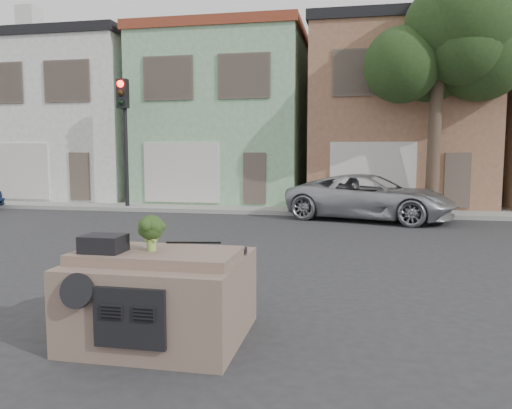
% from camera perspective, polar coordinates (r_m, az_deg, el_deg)
% --- Properties ---
extents(ground_plane, '(120.00, 120.00, 0.00)m').
position_cam_1_polar(ground_plane, '(9.24, -3.58, -8.31)').
color(ground_plane, '#303033').
rests_on(ground_plane, ground).
extents(sidewalk, '(40.00, 3.00, 0.15)m').
position_cam_1_polar(sidewalk, '(19.41, 4.32, -0.50)').
color(sidewalk, gray).
rests_on(sidewalk, ground).
extents(townhouse_white, '(7.20, 8.20, 7.55)m').
position_cam_1_polar(townhouse_white, '(26.73, -18.91, 8.94)').
color(townhouse_white, silver).
rests_on(townhouse_white, ground).
extents(townhouse_mint, '(7.20, 8.20, 7.55)m').
position_cam_1_polar(townhouse_mint, '(23.91, -2.92, 9.63)').
color(townhouse_mint, '#8DBE8F').
rests_on(townhouse_mint, ground).
extents(townhouse_tan, '(7.20, 8.20, 7.55)m').
position_cam_1_polar(townhouse_tan, '(23.26, 15.57, 9.52)').
color(townhouse_tan, '#95664C').
rests_on(townhouse_tan, ground).
extents(silver_pickup, '(6.00, 3.98, 1.53)m').
position_cam_1_polar(silver_pickup, '(17.25, 12.88, -1.71)').
color(silver_pickup, '#A5A7AD').
rests_on(silver_pickup, ground).
extents(traffic_signal, '(0.40, 0.40, 5.10)m').
position_cam_1_polar(traffic_signal, '(20.17, -14.78, 6.61)').
color(traffic_signal, black).
rests_on(traffic_signal, ground).
extents(tree_near, '(4.40, 4.00, 8.50)m').
position_cam_1_polar(tree_near, '(18.75, 19.84, 11.72)').
color(tree_near, '#233B19').
rests_on(tree_near, ground).
extents(car_dashboard, '(2.00, 1.80, 1.12)m').
position_cam_1_polar(car_dashboard, '(6.34, -10.62, -9.90)').
color(car_dashboard, '#786052').
rests_on(car_dashboard, ground).
extents(instrument_hump, '(0.48, 0.38, 0.20)m').
position_cam_1_polar(instrument_hump, '(6.12, -17.03, -4.29)').
color(instrument_hump, black).
rests_on(instrument_hump, car_dashboard).
extents(wiper_arm, '(0.69, 0.15, 0.02)m').
position_cam_1_polar(wiper_arm, '(6.46, -7.16, -4.34)').
color(wiper_arm, black).
rests_on(wiper_arm, car_dashboard).
extents(broccoli, '(0.38, 0.38, 0.44)m').
position_cam_1_polar(broccoli, '(6.03, -11.89, -3.16)').
color(broccoli, '#223915').
rests_on(broccoli, car_dashboard).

